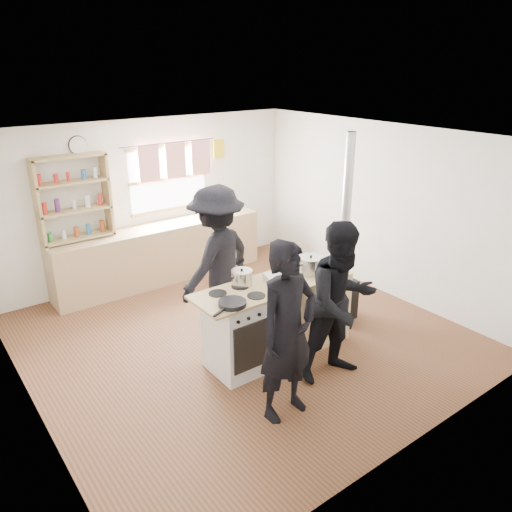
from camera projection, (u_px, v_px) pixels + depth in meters
name	position (u px, v px, depth m)	size (l,w,h in m)	color
ground	(242.00, 336.00, 6.39)	(5.00, 5.00, 0.01)	brown
back_counter	(161.00, 253.00, 7.88)	(3.40, 0.55, 0.90)	tan
shelving_unit	(73.00, 198.00, 6.91)	(1.00, 0.28, 1.20)	tan
thermos	(211.00, 206.00, 8.18)	(0.10, 0.10, 0.33)	silver
cooking_island	(279.00, 317.00, 5.89)	(1.97, 0.64, 0.93)	silver
skillet_greens	(232.00, 303.00, 5.14)	(0.39, 0.39, 0.05)	black
roast_tray	(279.00, 277.00, 5.73)	(0.36, 0.31, 0.07)	silver
stockpot_stove	(242.00, 277.00, 5.60)	(0.24, 0.24, 0.20)	silver
stockpot_counter	(311.00, 265.00, 5.91)	(0.30, 0.30, 0.22)	#B0B0B2
bread_board	(328.00, 267.00, 5.98)	(0.32, 0.25, 0.12)	tan
flue_heater	(342.00, 274.00, 6.64)	(0.35, 0.35, 2.50)	black
person_near_left	(288.00, 332.00, 4.69)	(0.66, 0.43, 1.82)	black
person_near_right	(341.00, 302.00, 5.30)	(0.87, 0.68, 1.79)	black
person_far	(217.00, 260.00, 6.27)	(1.23, 0.71, 1.91)	black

